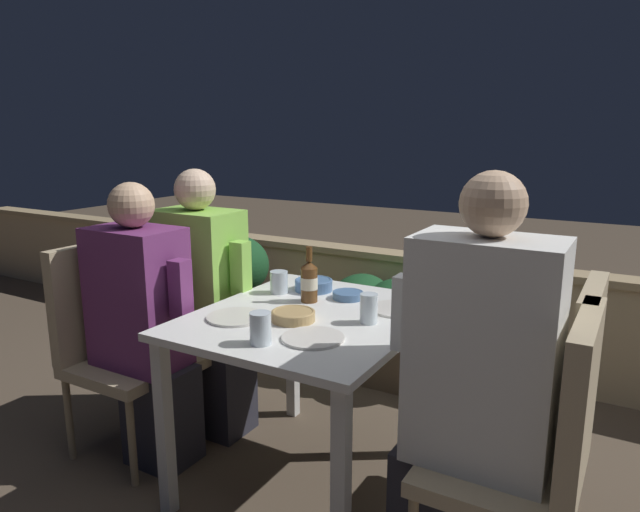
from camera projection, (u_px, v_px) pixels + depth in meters
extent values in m
plane|color=brown|center=(311.00, 480.00, 2.40)|extent=(16.00, 16.00, 0.00)
cube|color=tan|center=(431.00, 313.00, 3.56)|extent=(9.00, 0.14, 0.64)
cube|color=tan|center=(433.00, 260.00, 3.48)|extent=(9.00, 0.18, 0.04)
cube|color=white|center=(311.00, 318.00, 2.24)|extent=(0.85, 0.98, 0.03)
cube|color=silver|center=(165.00, 428.00, 2.13)|extent=(0.05, 0.05, 0.70)
cube|color=silver|center=(341.00, 490.00, 1.76)|extent=(0.05, 0.05, 0.70)
cube|color=silver|center=(293.00, 350.00, 2.87)|extent=(0.05, 0.05, 0.70)
cube|color=silver|center=(435.00, 382.00, 2.51)|extent=(0.05, 0.05, 0.70)
cube|color=brown|center=(394.00, 357.00, 3.33)|extent=(0.81, 0.36, 0.28)
ellipsoid|color=#194723|center=(360.00, 303.00, 3.37)|extent=(0.36, 0.47, 0.35)
ellipsoid|color=#194723|center=(395.00, 309.00, 3.26)|extent=(0.36, 0.47, 0.35)
ellipsoid|color=#194723|center=(433.00, 315.00, 3.16)|extent=(0.36, 0.47, 0.35)
cube|color=tan|center=(132.00, 365.00, 2.54)|extent=(0.46, 0.46, 0.05)
cube|color=tan|center=(96.00, 298.00, 2.58)|extent=(0.06, 0.46, 0.51)
cylinder|color=#9E8966|center=(69.00, 418.00, 2.51)|extent=(0.03, 0.03, 0.39)
cylinder|color=#9E8966|center=(132.00, 442.00, 2.32)|extent=(0.03, 0.03, 0.39)
cylinder|color=#9E8966|center=(138.00, 384.00, 2.85)|extent=(0.03, 0.03, 0.39)
cylinder|color=#9E8966|center=(198.00, 403.00, 2.66)|extent=(0.03, 0.03, 0.39)
cube|color=#282833|center=(162.00, 415.00, 2.50)|extent=(0.27, 0.23, 0.44)
cube|color=#6B2D66|center=(138.00, 297.00, 2.43)|extent=(0.39, 0.26, 0.60)
cube|color=#6B2D66|center=(181.00, 289.00, 2.29)|extent=(0.07, 0.07, 0.24)
sphere|color=tan|center=(131.00, 205.00, 2.35)|extent=(0.19, 0.19, 0.19)
cube|color=tan|center=(192.00, 343.00, 2.80)|extent=(0.46, 0.46, 0.05)
cube|color=tan|center=(158.00, 283.00, 2.84)|extent=(0.06, 0.46, 0.51)
cylinder|color=#9E8966|center=(135.00, 391.00, 2.78)|extent=(0.03, 0.03, 0.39)
cylinder|color=#9E8966|center=(197.00, 411.00, 2.58)|extent=(0.03, 0.03, 0.39)
cylinder|color=#9E8966|center=(191.00, 363.00, 3.11)|extent=(0.03, 0.03, 0.39)
cylinder|color=#9E8966|center=(249.00, 378.00, 2.92)|extent=(0.03, 0.03, 0.39)
cube|color=#282833|center=(220.00, 387.00, 2.76)|extent=(0.28, 0.23, 0.44)
cube|color=#8CCC4C|center=(199.00, 277.00, 2.69)|extent=(0.40, 0.26, 0.64)
cube|color=#8CCC4C|center=(241.00, 268.00, 2.55)|extent=(0.07, 0.07, 0.24)
sphere|color=beige|center=(195.00, 189.00, 2.60)|extent=(0.19, 0.19, 0.19)
cube|color=tan|center=(499.00, 473.00, 1.75)|extent=(0.46, 0.46, 0.05)
cube|color=tan|center=(580.00, 404.00, 1.59)|extent=(0.06, 0.46, 0.51)
cylinder|color=#9E8966|center=(452.00, 483.00, 2.06)|extent=(0.03, 0.03, 0.39)
cube|color=#282833|center=(442.00, 510.00, 1.87)|extent=(0.30, 0.23, 0.44)
cube|color=white|center=(483.00, 353.00, 1.70)|extent=(0.42, 0.26, 0.70)
cube|color=white|center=(406.00, 313.00, 1.80)|extent=(0.07, 0.07, 0.24)
sphere|color=tan|center=(493.00, 204.00, 1.60)|extent=(0.19, 0.19, 0.19)
cube|color=tan|center=(517.00, 421.00, 2.05)|extent=(0.46, 0.46, 0.05)
cube|color=tan|center=(587.00, 360.00, 1.89)|extent=(0.06, 0.46, 0.51)
cylinder|color=#9E8966|center=(444.00, 488.00, 2.03)|extent=(0.03, 0.03, 0.39)
cylinder|color=#9E8966|center=(474.00, 437.00, 2.36)|extent=(0.03, 0.03, 0.39)
cylinder|color=#9E8966|center=(577.00, 464.00, 2.17)|extent=(0.03, 0.03, 0.39)
cylinder|color=brown|center=(309.00, 285.00, 2.39)|extent=(0.07, 0.07, 0.15)
cylinder|color=beige|center=(309.00, 283.00, 2.38)|extent=(0.07, 0.07, 0.05)
cone|color=brown|center=(309.00, 264.00, 2.37)|extent=(0.07, 0.07, 0.03)
cylinder|color=brown|center=(309.00, 254.00, 2.36)|extent=(0.03, 0.03, 0.06)
cylinder|color=silver|center=(236.00, 317.00, 2.19)|extent=(0.23, 0.23, 0.01)
cylinder|color=silver|center=(398.00, 309.00, 2.28)|extent=(0.23, 0.23, 0.01)
cylinder|color=silver|center=(313.00, 338.00, 1.97)|extent=(0.22, 0.22, 0.01)
cylinder|color=#4C709E|center=(314.00, 285.00, 2.56)|extent=(0.17, 0.17, 0.05)
torus|color=#4C709E|center=(314.00, 281.00, 2.56)|extent=(0.17, 0.17, 0.01)
cylinder|color=#4C709E|center=(348.00, 295.00, 2.44)|extent=(0.13, 0.13, 0.03)
torus|color=#4C709E|center=(348.00, 293.00, 2.44)|extent=(0.13, 0.13, 0.01)
cylinder|color=tan|center=(293.00, 316.00, 2.16)|extent=(0.17, 0.17, 0.04)
torus|color=tan|center=(293.00, 312.00, 2.15)|extent=(0.17, 0.17, 0.01)
cylinder|color=silver|center=(369.00, 308.00, 2.12)|extent=(0.07, 0.07, 0.11)
cylinder|color=silver|center=(261.00, 328.00, 1.92)|extent=(0.07, 0.07, 0.11)
cylinder|color=silver|center=(279.00, 282.00, 2.52)|extent=(0.08, 0.08, 0.10)
cylinder|color=#9E5638|center=(238.00, 339.00, 3.69)|extent=(0.30, 0.30, 0.23)
cylinder|color=#47331E|center=(237.00, 306.00, 3.64)|extent=(0.04, 0.04, 0.21)
ellipsoid|color=#194723|center=(236.00, 265.00, 3.58)|extent=(0.42, 0.42, 0.38)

